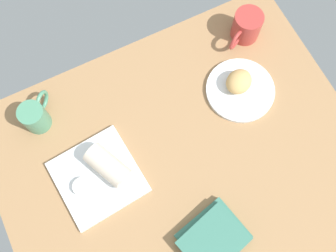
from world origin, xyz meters
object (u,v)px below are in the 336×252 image
object	(u,v)px
scone_pastry	(239,82)
sauce_cup	(82,187)
coffee_mug	(35,116)
square_plate	(98,177)
breakfast_wrap	(108,165)
round_plate	(240,90)
book_stack	(213,238)
second_mug	(246,26)

from	to	relation	value
scone_pastry	sauce_cup	world-z (taller)	scone_pastry
scone_pastry	coffee_mug	world-z (taller)	coffee_mug
square_plate	breakfast_wrap	world-z (taller)	breakfast_wrap
round_plate	square_plate	bearing A→B (deg)	6.44
book_stack	second_mug	bearing A→B (deg)	-127.03
sauce_cup	breakfast_wrap	world-z (taller)	breakfast_wrap
square_plate	second_mug	xyz separation A→B (cm)	(-63.36, -23.42, 4.41)
round_plate	sauce_cup	bearing A→B (deg)	6.94
square_plate	coffee_mug	bearing A→B (deg)	-69.03
round_plate	sauce_cup	size ratio (longest dim) A/B	4.09
square_plate	sauce_cup	xyz separation A→B (cm)	(5.19, 1.09, 1.91)
book_stack	second_mug	world-z (taller)	second_mug
second_mug	book_stack	bearing A→B (deg)	52.97
round_plate	square_plate	size ratio (longest dim) A/B	0.94
square_plate	book_stack	size ratio (longest dim) A/B	1.13
sauce_cup	book_stack	size ratio (longest dim) A/B	0.26
scone_pastry	coffee_mug	xyz separation A→B (cm)	(61.32, -17.13, 0.74)
breakfast_wrap	second_mug	xyz separation A→B (cm)	(-59.21, -22.55, 0.21)
sauce_cup	coffee_mug	distance (cm)	26.20
sauce_cup	round_plate	bearing A→B (deg)	-173.06
square_plate	book_stack	xyz separation A→B (cm)	(-22.44, 30.81, 1.45)
coffee_mug	breakfast_wrap	bearing A→B (deg)	119.75
square_plate	sauce_cup	world-z (taller)	sauce_cup
second_mug	sauce_cup	bearing A→B (deg)	19.68
round_plate	square_plate	world-z (taller)	square_plate
scone_pastry	coffee_mug	size ratio (longest dim) A/B	0.81
scone_pastry	square_plate	xyz separation A→B (cm)	(51.88, 7.53, -3.46)
scone_pastry	second_mug	xyz separation A→B (cm)	(-11.48, -15.89, 0.95)
breakfast_wrap	coffee_mug	size ratio (longest dim) A/B	1.21
book_stack	scone_pastry	bearing A→B (deg)	-127.51
breakfast_wrap	book_stack	world-z (taller)	breakfast_wrap
book_stack	round_plate	bearing A→B (deg)	-128.96
scone_pastry	round_plate	bearing A→B (deg)	98.61
square_plate	coffee_mug	distance (cm)	26.74
scone_pastry	book_stack	world-z (taller)	scone_pastry
square_plate	breakfast_wrap	size ratio (longest dim) A/B	1.78
round_plate	scone_pastry	bearing A→B (deg)	-81.39
round_plate	book_stack	size ratio (longest dim) A/B	1.06
breakfast_wrap	second_mug	size ratio (longest dim) A/B	0.95
coffee_mug	second_mug	xyz separation A→B (cm)	(-72.81, 1.23, 0.21)
book_stack	second_mug	distance (cm)	68.00
scone_pastry	sauce_cup	bearing A→B (deg)	8.59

